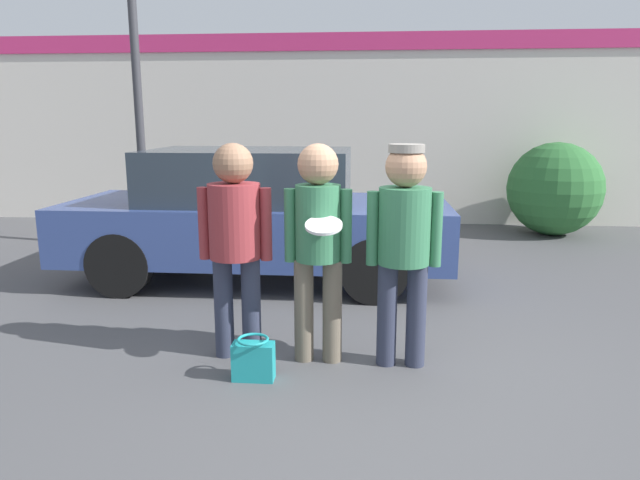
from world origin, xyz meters
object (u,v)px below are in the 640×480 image
Objects in this scene: person_left at (235,231)px; handbag at (253,360)px; person_middle_with_frisbee at (318,235)px; parked_car_near at (256,215)px; shrub at (555,189)px; person_right at (404,235)px.

person_left is 5.31× the size of handbag.
person_middle_with_frisbee is 0.39× the size of parked_car_near.
handbag is at bearing -63.56° from person_left.
person_middle_with_frisbee is at bearing 41.34° from handbag.
shrub is at bearing 57.53° from person_middle_with_frisbee.
person_left is 0.39× the size of parked_car_near.
person_right is at bearing -2.42° from person_left.
shrub is (4.01, 5.26, -0.26)m from person_left.
person_middle_with_frisbee is 0.64m from person_right.
parked_car_near is 2.89× the size of shrub.
person_left is 0.64m from person_middle_with_frisbee.
person_right is (0.64, -0.03, 0.02)m from person_middle_with_frisbee.
person_right reaches higher than parked_car_near.
parked_car_near is at bearing -144.73° from shrub.
person_left is at bearing 177.58° from person_right.
person_left is 0.98m from handbag.
person_right is (1.28, -0.05, 0.00)m from person_left.
person_left is 6.62m from shrub.
person_left is 1.28m from person_right.
handbag is (0.49, -2.64, -0.61)m from parked_car_near.
person_left reaches higher than person_right.
shrub is 6.86m from handbag.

